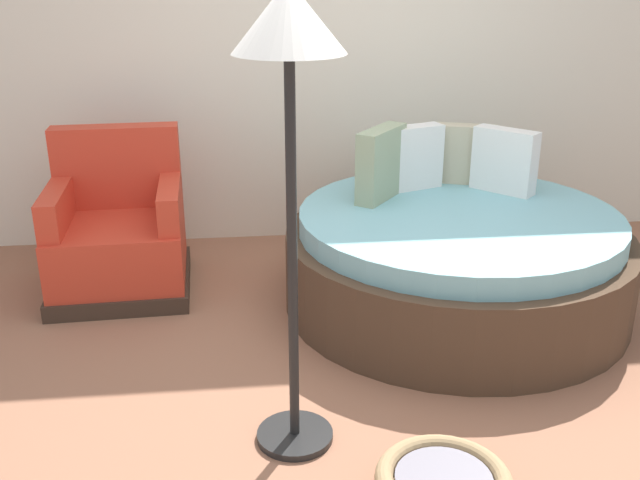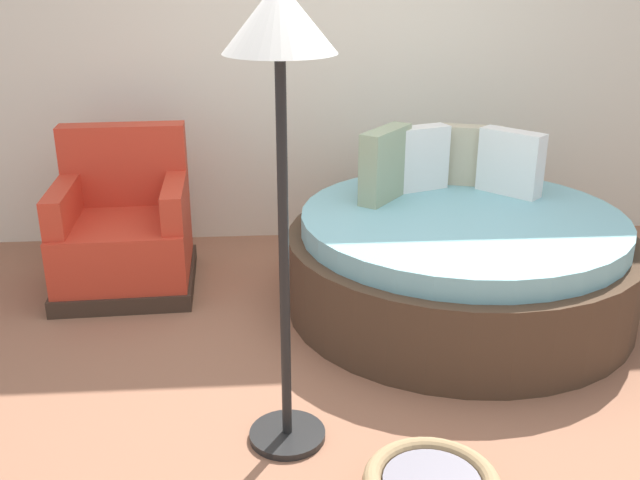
# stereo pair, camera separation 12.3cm
# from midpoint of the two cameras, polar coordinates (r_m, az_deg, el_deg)

# --- Properties ---
(ground_plane) EXTENTS (8.00, 8.00, 0.02)m
(ground_plane) POSITION_cam_midpoint_polar(r_m,az_deg,el_deg) (3.56, 2.77, -10.92)
(ground_plane) COLOR #936047
(back_wall) EXTENTS (8.00, 0.12, 3.16)m
(back_wall) POSITION_cam_midpoint_polar(r_m,az_deg,el_deg) (5.03, -0.61, 17.82)
(back_wall) COLOR silver
(back_wall) RESTS_ON ground_plane
(round_daybed) EXTENTS (1.94, 1.94, 0.98)m
(round_daybed) POSITION_cam_midpoint_polar(r_m,az_deg,el_deg) (4.20, 9.75, -1.30)
(round_daybed) COLOR #473323
(round_daybed) RESTS_ON ground_plane
(red_armchair) EXTENTS (0.83, 0.83, 0.94)m
(red_armchair) POSITION_cam_midpoint_polar(r_m,az_deg,el_deg) (4.53, -16.27, 0.33)
(red_armchair) COLOR #38281E
(red_armchair) RESTS_ON ground_plane
(floor_lamp) EXTENTS (0.40, 0.40, 1.82)m
(floor_lamp) POSITION_cam_midpoint_polar(r_m,az_deg,el_deg) (2.57, -3.83, 13.34)
(floor_lamp) COLOR black
(floor_lamp) RESTS_ON ground_plane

